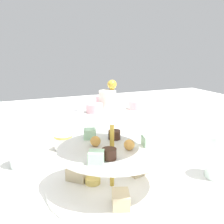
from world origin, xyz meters
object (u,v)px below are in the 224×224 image
at_px(teacup_with_saucer, 63,143).
at_px(butter_knife_right, 135,142).
at_px(water_glass_tall_right, 220,156).
at_px(water_glass_short_left, 22,152).
at_px(tiered_serving_stand, 112,158).

distance_m(teacup_with_saucer, butter_knife_right, 0.24).
distance_m(water_glass_tall_right, teacup_with_saucer, 0.46).
bearing_deg(water_glass_tall_right, water_glass_short_left, -30.14).
bearing_deg(tiered_serving_stand, butter_knife_right, -127.15).
xyz_separation_m(water_glass_short_left, butter_knife_right, (-0.37, -0.05, -0.04)).
distance_m(tiered_serving_stand, water_glass_tall_right, 0.28).
bearing_deg(teacup_with_saucer, water_glass_tall_right, 133.35).
xyz_separation_m(tiered_serving_stand, water_glass_short_left, (0.18, -0.21, -0.04)).
bearing_deg(water_glass_short_left, teacup_with_saucer, -150.68).
bearing_deg(water_glass_short_left, water_glass_tall_right, 149.86).
relative_size(water_glass_tall_right, water_glass_short_left, 1.34).
height_order(tiered_serving_stand, water_glass_short_left, tiered_serving_stand).
bearing_deg(tiered_serving_stand, water_glass_tall_right, 169.93).
relative_size(water_glass_tall_right, butter_knife_right, 0.65).
bearing_deg(butter_knife_right, teacup_with_saucer, 34.89).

